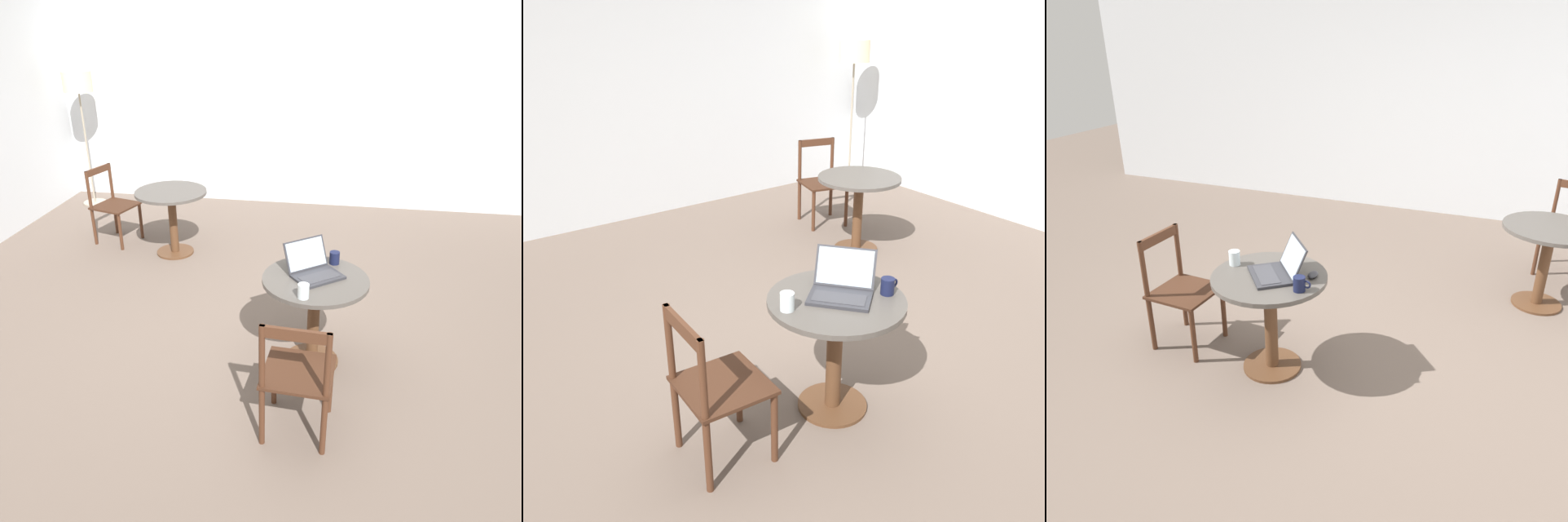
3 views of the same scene
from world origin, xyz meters
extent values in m
plane|color=#66564C|center=(0.00, 0.00, 0.00)|extent=(16.00, 16.00, 0.00)
cube|color=silver|center=(0.00, 3.23, 1.35)|extent=(9.40, 0.06, 2.70)
cylinder|color=#51331E|center=(-0.34, -0.47, 0.01)|extent=(0.40, 0.40, 0.02)
cylinder|color=#51331E|center=(-0.34, -0.47, 0.35)|extent=(0.09, 0.09, 0.65)
cylinder|color=#4C4742|center=(-0.34, -0.47, 0.69)|extent=(0.75, 0.75, 0.03)
cylinder|color=#51331E|center=(1.36, 1.15, 0.01)|extent=(0.40, 0.40, 0.02)
cylinder|color=#51331E|center=(1.36, 1.15, 0.35)|extent=(0.09, 0.09, 0.65)
cylinder|color=#4C4742|center=(1.36, 1.15, 0.69)|extent=(0.75, 0.75, 0.03)
cylinder|color=#472819|center=(-0.84, -0.26, 0.21)|extent=(0.04, 0.04, 0.42)
cylinder|color=#472819|center=(-0.86, -0.62, 0.21)|extent=(0.04, 0.04, 0.42)
cylinder|color=#472819|center=(-1.20, -0.24, 0.21)|extent=(0.04, 0.04, 0.42)
cylinder|color=#472819|center=(-1.23, -0.60, 0.21)|extent=(0.04, 0.04, 0.42)
cube|color=#3C2215|center=(-1.03, -0.43, 0.43)|extent=(0.44, 0.44, 0.02)
cylinder|color=#472819|center=(-1.20, -0.24, 0.64)|extent=(0.04, 0.04, 0.41)
cylinder|color=#472819|center=(-1.23, -0.60, 0.64)|extent=(0.04, 0.04, 0.41)
cube|color=#472819|center=(-1.22, -0.42, 0.81)|extent=(0.05, 0.40, 0.07)
cylinder|color=#472819|center=(1.69, 1.65, 0.21)|extent=(0.04, 0.04, 0.42)
cylinder|color=#472819|center=(1.34, 1.75, 0.21)|extent=(0.04, 0.04, 0.42)
cylinder|color=#472819|center=(1.79, 2.01, 0.21)|extent=(0.04, 0.04, 0.42)
cylinder|color=#472819|center=(1.43, 2.10, 0.21)|extent=(0.04, 0.04, 0.42)
cube|color=#3C2215|center=(1.56, 1.88, 0.43)|extent=(0.51, 0.51, 0.02)
cylinder|color=#472819|center=(1.79, 2.01, 0.64)|extent=(0.04, 0.04, 0.41)
cylinder|color=#472819|center=(1.43, 2.10, 0.64)|extent=(0.04, 0.04, 0.41)
cube|color=#472819|center=(1.61, 2.06, 0.81)|extent=(0.39, 0.13, 0.07)
cylinder|color=#9E937F|center=(2.74, 2.76, 0.01)|extent=(0.31, 0.31, 0.02)
cylinder|color=#9E937F|center=(2.74, 2.76, 0.75)|extent=(0.02, 0.02, 1.48)
cylinder|color=beige|center=(2.74, 2.76, 1.60)|extent=(0.36, 0.36, 0.25)
cube|color=#2D2D33|center=(-0.33, -0.49, 0.71)|extent=(0.38, 0.40, 0.02)
cube|color=#38383D|center=(-0.35, -0.50, 0.72)|extent=(0.27, 0.30, 0.00)
cube|color=#2D2D33|center=(-0.21, -0.39, 0.82)|extent=(0.28, 0.32, 0.21)
cube|color=#9EB2C6|center=(-0.21, -0.39, 0.82)|extent=(0.26, 0.29, 0.18)
ellipsoid|color=#2D2D33|center=(-0.07, -0.39, 0.72)|extent=(0.06, 0.10, 0.03)
cylinder|color=#141938|center=(-0.08, -0.59, 0.75)|extent=(0.07, 0.07, 0.09)
torus|color=#141938|center=(-0.03, -0.59, 0.75)|extent=(0.05, 0.01, 0.05)
cylinder|color=silver|center=(-0.62, -0.41, 0.75)|extent=(0.08, 0.08, 0.10)
camera|label=1|loc=(-3.48, -0.61, 2.35)|focal=35.00mm
camera|label=2|loc=(-2.19, -2.49, 2.16)|focal=40.00mm
camera|label=3|loc=(0.97, -3.07, 2.14)|focal=35.00mm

